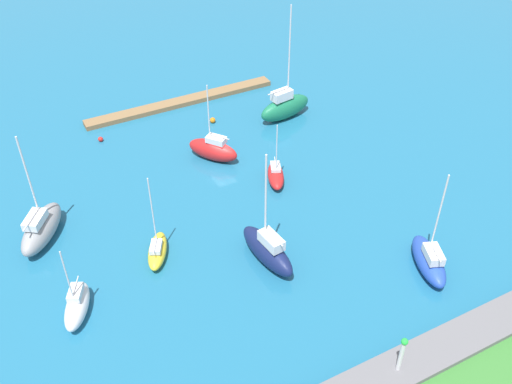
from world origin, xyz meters
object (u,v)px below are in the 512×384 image
sailboat_blue_far_south (429,260)px  sailboat_navy_off_beacon (268,250)px  sailboat_yellow_center_basin (157,250)px  sailboat_green_along_channel (285,106)px  mooring_buoy_orange (213,120)px  mooring_buoy_red (101,139)px  sailboat_white_far_north (77,305)px  pier_dock (182,102)px  sailboat_gray_lone_north (41,228)px  sailboat_red_lone_south (276,175)px  sailboat_red_inner_mooring (213,149)px  harbor_beacon (402,352)px

sailboat_blue_far_south → sailboat_navy_off_beacon: size_ratio=0.89×
sailboat_blue_far_south → sailboat_yellow_center_basin: (22.77, -13.77, -0.30)m
sailboat_green_along_channel → mooring_buoy_orange: size_ratio=20.68×
mooring_buoy_red → sailboat_green_along_channel: bearing=166.1°
sailboat_green_along_channel → sailboat_white_far_north: size_ratio=1.93×
sailboat_yellow_center_basin → pier_dock: bearing=1.0°
sailboat_gray_lone_north → sailboat_red_lone_south: sailboat_gray_lone_north is taller
sailboat_green_along_channel → sailboat_yellow_center_basin: size_ratio=1.62×
pier_dock → sailboat_green_along_channel: size_ratio=1.77×
sailboat_green_along_channel → sailboat_white_far_north: sailboat_green_along_channel is taller
sailboat_blue_far_south → sailboat_red_lone_south: size_ratio=1.43×
sailboat_red_inner_mooring → sailboat_yellow_center_basin: 17.63m
harbor_beacon → mooring_buoy_orange: harbor_beacon is taller
sailboat_red_inner_mooring → pier_dock: bearing=-43.3°
harbor_beacon → sailboat_white_far_north: size_ratio=0.46×
sailboat_white_far_north → sailboat_red_lone_south: 26.95m
harbor_beacon → mooring_buoy_orange: size_ratio=4.95×
sailboat_green_along_channel → sailboat_blue_far_south: size_ratio=1.40×
sailboat_yellow_center_basin → sailboat_gray_lone_north: bearing=77.4°
sailboat_navy_off_beacon → sailboat_white_far_north: size_ratio=1.55×
sailboat_green_along_channel → sailboat_navy_off_beacon: size_ratio=1.24×
pier_dock → sailboat_red_inner_mooring: (1.58, 14.46, 1.08)m
sailboat_gray_lone_north → sailboat_red_lone_south: (-26.10, 2.45, -0.66)m
pier_dock → sailboat_gray_lone_north: 30.20m
pier_dock → mooring_buoy_orange: (-1.82, 6.65, 0.05)m
sailboat_yellow_center_basin → mooring_buoy_orange: size_ratio=12.74×
sailboat_green_along_channel → sailboat_blue_far_south: (1.76, 31.14, -0.61)m
sailboat_red_lone_south → mooring_buoy_red: bearing=-114.3°
sailboat_yellow_center_basin → sailboat_red_lone_south: size_ratio=1.23×
mooring_buoy_orange → harbor_beacon: bearing=85.9°
mooring_buoy_red → sailboat_red_inner_mooring: bearing=137.5°
sailboat_red_inner_mooring → sailboat_yellow_center_basin: bearing=100.2°
harbor_beacon → mooring_buoy_red: 46.97m
sailboat_blue_far_south → mooring_buoy_orange: sailboat_blue_far_south is taller
sailboat_blue_far_south → sailboat_yellow_center_basin: bearing=80.4°
pier_dock → sailboat_green_along_channel: 14.98m
sailboat_red_inner_mooring → sailboat_white_far_north: bearing=91.5°
mooring_buoy_red → sailboat_white_far_north: bearing=70.5°
sailboat_green_along_channel → sailboat_red_lone_south: sailboat_green_along_channel is taller
sailboat_red_lone_south → mooring_buoy_orange: bearing=-151.5°
pier_dock → sailboat_navy_off_beacon: size_ratio=2.21×
harbor_beacon → sailboat_green_along_channel: 41.41m
pier_dock → mooring_buoy_red: pier_dock is taller
sailboat_gray_lone_north → sailboat_green_along_channel: bearing=-40.2°
sailboat_white_far_north → mooring_buoy_orange: bearing=161.7°
sailboat_blue_far_south → mooring_buoy_orange: bearing=33.7°
sailboat_red_lone_south → mooring_buoy_red: sailboat_red_lone_south is taller
pier_dock → mooring_buoy_red: (12.83, 4.14, -0.01)m
sailboat_navy_off_beacon → mooring_buoy_red: bearing=10.5°
sailboat_green_along_channel → sailboat_red_lone_south: bearing=-132.9°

